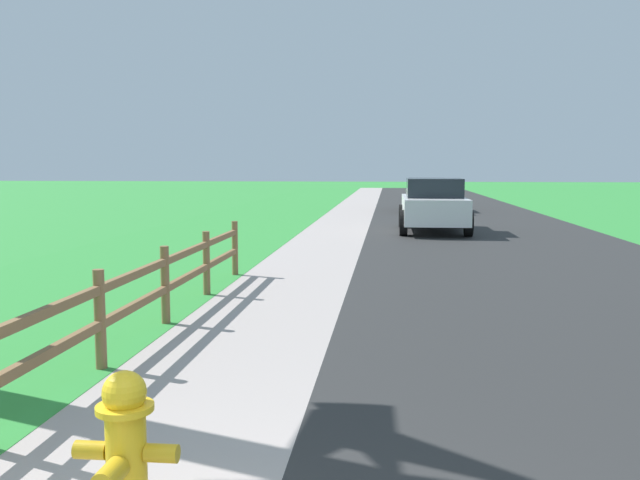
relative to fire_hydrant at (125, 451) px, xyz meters
The scene contains 8 objects.
ground_plane 23.58m from the fire_hydrant, 88.20° to the left, with size 120.00×120.00×0.00m, color green.
road_asphalt 25.91m from the fire_hydrant, 80.58° to the left, with size 7.00×66.00×0.01m, color #2C2C2C.
curb_concrete 25.66m from the fire_hydrant, 95.05° to the left, with size 6.00×66.00×0.01m, color #AEA09B.
grass_verge 25.84m from the fire_hydrant, 98.36° to the left, with size 5.00×66.00×0.00m, color green.
fire_hydrant is the anchor object (origin of this frame).
rail_fence 4.07m from the fire_hydrant, 110.27° to the left, with size 0.11×9.76×1.00m.
parked_suv_white 17.56m from the fire_hydrant, 81.04° to the left, with size 2.07×4.38×1.63m.
parked_car_black 27.10m from the fire_hydrant, 83.43° to the left, with size 2.10×4.65×1.47m.
Camera 1 is at (0.66, -1.92, 2.00)m, focal length 37.73 mm.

